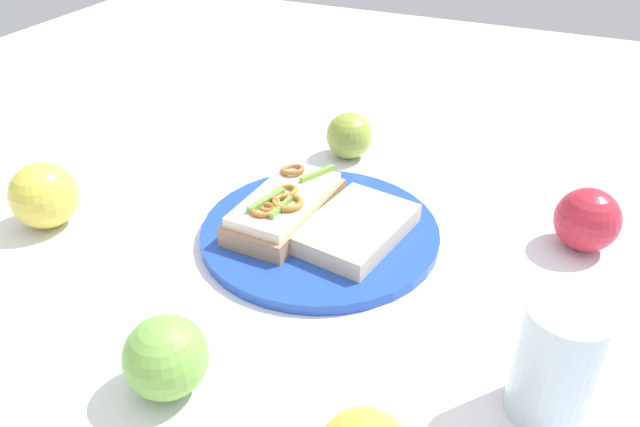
{
  "coord_description": "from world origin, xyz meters",
  "views": [
    {
      "loc": [
        0.25,
        -0.57,
        0.44
      ],
      "look_at": [
        0.0,
        0.0,
        0.03
      ],
      "focal_mm": 35.02,
      "sensor_mm": 36.0,
      "label": 1
    }
  ],
  "objects_px": {
    "sandwich": "(286,205)",
    "bread_slice_side": "(355,229)",
    "drinking_glass": "(557,362)",
    "apple_0": "(587,220)",
    "apple_3": "(349,136)",
    "apple_1": "(166,357)",
    "plate": "(320,232)",
    "apple_2": "(44,195)"
  },
  "relations": [
    {
      "from": "sandwich",
      "to": "apple_0",
      "type": "distance_m",
      "value": 0.35
    },
    {
      "from": "sandwich",
      "to": "apple_0",
      "type": "relative_size",
      "value": 2.33
    },
    {
      "from": "sandwich",
      "to": "apple_3",
      "type": "bearing_deg",
      "value": 3.13
    },
    {
      "from": "apple_0",
      "to": "sandwich",
      "type": "bearing_deg",
      "value": -162.57
    },
    {
      "from": "apple_0",
      "to": "apple_3",
      "type": "xyz_separation_m",
      "value": [
        -0.34,
        0.1,
        -0.0
      ]
    },
    {
      "from": "bread_slice_side",
      "to": "apple_0",
      "type": "distance_m",
      "value": 0.27
    },
    {
      "from": "plate",
      "to": "bread_slice_side",
      "type": "xyz_separation_m",
      "value": [
        0.05,
        -0.0,
        0.02
      ]
    },
    {
      "from": "apple_3",
      "to": "apple_1",
      "type": "bearing_deg",
      "value": -87.6
    },
    {
      "from": "sandwich",
      "to": "bread_slice_side",
      "type": "distance_m",
      "value": 0.09
    },
    {
      "from": "apple_0",
      "to": "apple_1",
      "type": "bearing_deg",
      "value": -130.02
    },
    {
      "from": "apple_1",
      "to": "drinking_glass",
      "type": "height_order",
      "value": "drinking_glass"
    },
    {
      "from": "apple_0",
      "to": "apple_3",
      "type": "bearing_deg",
      "value": 163.06
    },
    {
      "from": "sandwich",
      "to": "bread_slice_side",
      "type": "xyz_separation_m",
      "value": [
        0.09,
        -0.0,
        -0.01
      ]
    },
    {
      "from": "apple_0",
      "to": "apple_2",
      "type": "height_order",
      "value": "apple_2"
    },
    {
      "from": "plate",
      "to": "apple_3",
      "type": "height_order",
      "value": "apple_3"
    },
    {
      "from": "plate",
      "to": "apple_2",
      "type": "bearing_deg",
      "value": -160.97
    },
    {
      "from": "plate",
      "to": "drinking_glass",
      "type": "xyz_separation_m",
      "value": [
        0.28,
        -0.16,
        0.05
      ]
    },
    {
      "from": "apple_1",
      "to": "plate",
      "type": "bearing_deg",
      "value": 84.49
    },
    {
      "from": "sandwich",
      "to": "drinking_glass",
      "type": "bearing_deg",
      "value": -113.02
    },
    {
      "from": "sandwich",
      "to": "apple_1",
      "type": "bearing_deg",
      "value": -172.82
    },
    {
      "from": "plate",
      "to": "drinking_glass",
      "type": "relative_size",
      "value": 2.56
    },
    {
      "from": "sandwich",
      "to": "apple_3",
      "type": "relative_size",
      "value": 2.55
    },
    {
      "from": "bread_slice_side",
      "to": "apple_2",
      "type": "distance_m",
      "value": 0.38
    },
    {
      "from": "bread_slice_side",
      "to": "apple_3",
      "type": "relative_size",
      "value": 2.13
    },
    {
      "from": "apple_3",
      "to": "drinking_glass",
      "type": "xyz_separation_m",
      "value": [
        0.33,
        -0.37,
        0.02
      ]
    },
    {
      "from": "apple_0",
      "to": "apple_2",
      "type": "bearing_deg",
      "value": -160.38
    },
    {
      "from": "apple_1",
      "to": "apple_3",
      "type": "bearing_deg",
      "value": 92.4
    },
    {
      "from": "bread_slice_side",
      "to": "drinking_glass",
      "type": "bearing_deg",
      "value": -113.57
    },
    {
      "from": "bread_slice_side",
      "to": "apple_0",
      "type": "xyz_separation_m",
      "value": [
        0.25,
        0.11,
        0.01
      ]
    },
    {
      "from": "apple_3",
      "to": "drinking_glass",
      "type": "distance_m",
      "value": 0.5
    },
    {
      "from": "bread_slice_side",
      "to": "apple_1",
      "type": "bearing_deg",
      "value": 174.83
    },
    {
      "from": "bread_slice_side",
      "to": "drinking_glass",
      "type": "distance_m",
      "value": 0.29
    },
    {
      "from": "apple_1",
      "to": "apple_2",
      "type": "distance_m",
      "value": 0.34
    },
    {
      "from": "apple_0",
      "to": "apple_3",
      "type": "distance_m",
      "value": 0.35
    },
    {
      "from": "sandwich",
      "to": "apple_1",
      "type": "distance_m",
      "value": 0.27
    },
    {
      "from": "drinking_glass",
      "to": "plate",
      "type": "bearing_deg",
      "value": 150.67
    },
    {
      "from": "apple_3",
      "to": "drinking_glass",
      "type": "relative_size",
      "value": 0.61
    },
    {
      "from": "apple_3",
      "to": "bread_slice_side",
      "type": "bearing_deg",
      "value": -66.59
    },
    {
      "from": "bread_slice_side",
      "to": "drinking_glass",
      "type": "xyz_separation_m",
      "value": [
        0.24,
        -0.16,
        0.03
      ]
    },
    {
      "from": "apple_0",
      "to": "bread_slice_side",
      "type": "bearing_deg",
      "value": -155.85
    },
    {
      "from": "sandwich",
      "to": "apple_1",
      "type": "relative_size",
      "value": 2.34
    },
    {
      "from": "plate",
      "to": "apple_2",
      "type": "height_order",
      "value": "apple_2"
    }
  ]
}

